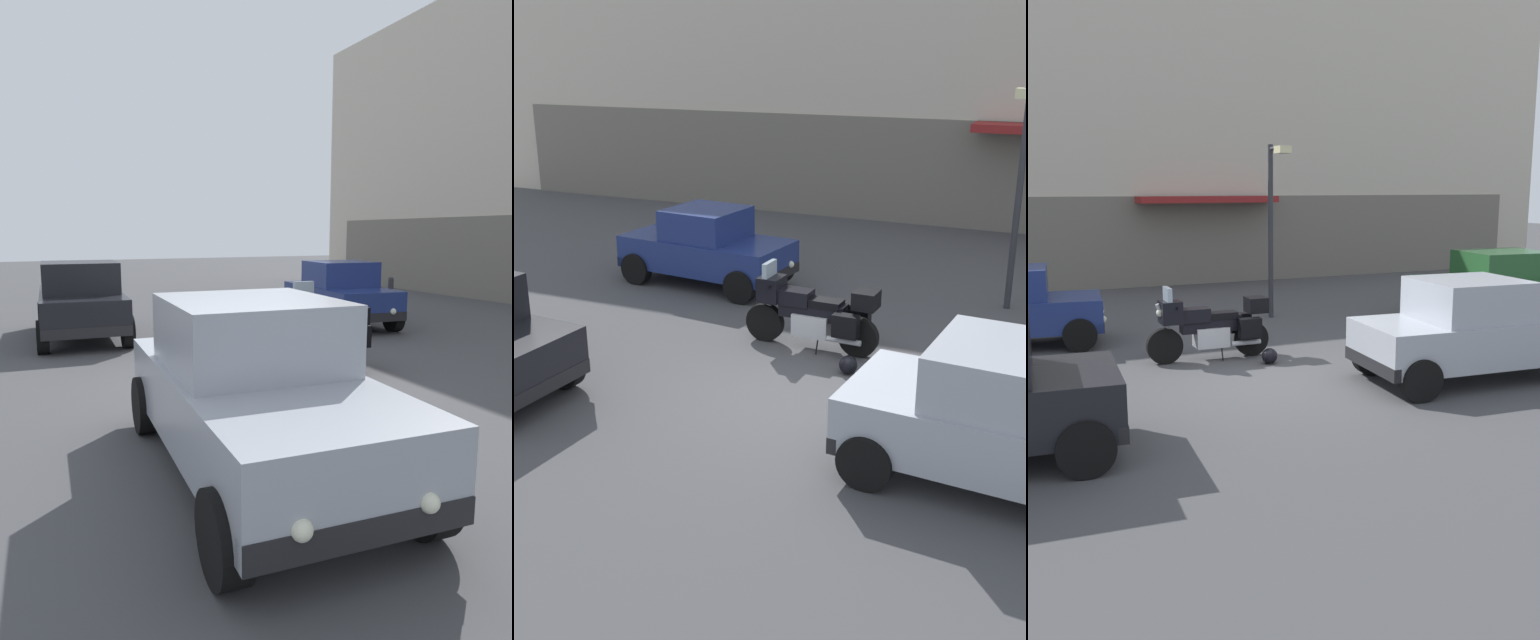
% 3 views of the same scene
% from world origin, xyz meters
% --- Properties ---
extents(ground_plane, '(80.00, 80.00, 0.00)m').
position_xyz_m(ground_plane, '(0.00, 0.00, 0.00)').
color(ground_plane, '#424244').
extents(motorcycle, '(2.26, 0.77, 1.36)m').
position_xyz_m(motorcycle, '(-0.68, 1.75, 0.62)').
color(motorcycle, black).
rests_on(motorcycle, ground).
extents(helmet, '(0.28, 0.28, 0.28)m').
position_xyz_m(helmet, '(0.16, 1.03, 0.14)').
color(helmet, black).
rests_on(helmet, ground).
extents(car_hatchback_near, '(3.96, 2.02, 1.64)m').
position_xyz_m(car_hatchback_near, '(-4.86, -1.75, 0.81)').
color(car_hatchback_near, black).
rests_on(car_hatchback_near, ground).
extents(car_compact_side, '(3.59, 2.03, 1.56)m').
position_xyz_m(car_compact_side, '(-3.93, 4.23, 0.77)').
color(car_compact_side, navy).
rests_on(car_compact_side, ground).
extents(car_wagon_end, '(3.96, 2.02, 1.64)m').
position_xyz_m(car_wagon_end, '(2.79, -1.19, 0.81)').
color(car_wagon_end, '#9EA3AD').
rests_on(car_wagon_end, ground).
extents(bollard_curbside, '(0.16, 0.16, 1.02)m').
position_xyz_m(bollard_curbside, '(-5.13, 6.75, 0.54)').
color(bollard_curbside, '#333338').
rests_on(bollard_curbside, ground).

